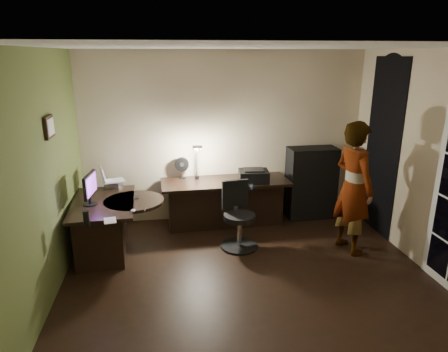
{
  "coord_description": "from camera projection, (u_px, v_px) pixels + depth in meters",
  "views": [
    {
      "loc": [
        -0.93,
        -4.21,
        2.63
      ],
      "look_at": [
        -0.15,
        1.05,
        1.0
      ],
      "focal_mm": 32.0,
      "sensor_mm": 36.0,
      "label": 1
    }
  ],
  "objects": [
    {
      "name": "floor",
      "position": [
        249.0,
        279.0,
        4.88
      ],
      "size": [
        4.5,
        4.0,
        0.01
      ],
      "primitive_type": "cube",
      "color": "black",
      "rests_on": "ground"
    },
    {
      "name": "ceiling",
      "position": [
        254.0,
        46.0,
        4.09
      ],
      "size": [
        4.5,
        4.0,
        0.01
      ],
      "primitive_type": "cube",
      "color": "silver",
      "rests_on": "floor"
    },
    {
      "name": "wall_back",
      "position": [
        224.0,
        137.0,
        6.38
      ],
      "size": [
        4.5,
        0.01,
        2.7
      ],
      "primitive_type": "cube",
      "color": "#C5B491",
      "rests_on": "floor"
    },
    {
      "name": "wall_front",
      "position": [
        316.0,
        260.0,
        2.59
      ],
      "size": [
        4.5,
        0.01,
        2.7
      ],
      "primitive_type": "cube",
      "color": "#C5B491",
      "rests_on": "floor"
    },
    {
      "name": "wall_left",
      "position": [
        40.0,
        182.0,
        4.17
      ],
      "size": [
        0.01,
        4.0,
        2.7
      ],
      "primitive_type": "cube",
      "color": "#C5B491",
      "rests_on": "floor"
    },
    {
      "name": "wall_right",
      "position": [
        434.0,
        165.0,
        4.8
      ],
      "size": [
        0.01,
        4.0,
        2.7
      ],
      "primitive_type": "cube",
      "color": "#C5B491",
      "rests_on": "floor"
    },
    {
      "name": "green_wall_overlay",
      "position": [
        41.0,
        182.0,
        4.17
      ],
      "size": [
        0.0,
        4.0,
        2.7
      ],
      "primitive_type": "cube",
      "color": "#54642D",
      "rests_on": "floor"
    },
    {
      "name": "arched_doorway",
      "position": [
        382.0,
        148.0,
        5.9
      ],
      "size": [
        0.01,
        0.9,
        2.6
      ],
      "primitive_type": "cube",
      "color": "black",
      "rests_on": "floor"
    },
    {
      "name": "framed_picture",
      "position": [
        49.0,
        127.0,
        4.45
      ],
      "size": [
        0.04,
        0.3,
        0.25
      ],
      "primitive_type": "cube",
      "color": "black",
      "rests_on": "wall_left"
    },
    {
      "name": "desk_left",
      "position": [
        106.0,
        227.0,
        5.41
      ],
      "size": [
        0.86,
        1.34,
        0.75
      ],
      "primitive_type": "cube",
      "rotation": [
        0.0,
        0.0,
        0.05
      ],
      "color": "black",
      "rests_on": "floor"
    },
    {
      "name": "desk_right",
      "position": [
        225.0,
        203.0,
        6.31
      ],
      "size": [
        2.0,
        0.76,
        0.74
      ],
      "primitive_type": "cube",
      "rotation": [
        0.0,
        0.0,
        0.03
      ],
      "color": "black",
      "rests_on": "floor"
    },
    {
      "name": "cabinet",
      "position": [
        311.0,
        183.0,
        6.59
      ],
      "size": [
        0.8,
        0.41,
        1.18
      ],
      "primitive_type": "cube",
      "rotation": [
        0.0,
        0.0,
        0.02
      ],
      "color": "black",
      "rests_on": "floor"
    },
    {
      "name": "laptop_stand",
      "position": [
        114.0,
        184.0,
        5.87
      ],
      "size": [
        0.27,
        0.25,
        0.09
      ],
      "primitive_type": "cube",
      "rotation": [
        0.0,
        0.0,
        -0.32
      ],
      "color": "silver",
      "rests_on": "desk_left"
    },
    {
      "name": "laptop",
      "position": [
        113.0,
        174.0,
        5.82
      ],
      "size": [
        0.39,
        0.38,
        0.22
      ],
      "primitive_type": "cube",
      "rotation": [
        0.0,
        0.0,
        0.28
      ],
      "color": "silver",
      "rests_on": "laptop_stand"
    },
    {
      "name": "monitor",
      "position": [
        89.0,
        194.0,
        5.15
      ],
      "size": [
        0.15,
        0.47,
        0.3
      ],
      "primitive_type": "cube",
      "rotation": [
        0.0,
        0.0,
        -0.12
      ],
      "color": "black",
      "rests_on": "desk_left"
    },
    {
      "name": "mouse",
      "position": [
        133.0,
        211.0,
        4.96
      ],
      "size": [
        0.06,
        0.09,
        0.03
      ],
      "primitive_type": "ellipsoid",
      "rotation": [
        0.0,
        0.0,
        -0.06
      ],
      "color": "silver",
      "rests_on": "desk_left"
    },
    {
      "name": "phone",
      "position": [
        136.0,
        197.0,
        5.46
      ],
      "size": [
        0.07,
        0.14,
        0.01
      ],
      "primitive_type": "cube",
      "rotation": [
        0.0,
        0.0,
        -0.01
      ],
      "color": "black",
      "rests_on": "desk_left"
    },
    {
      "name": "pen",
      "position": [
        145.0,
        209.0,
        5.03
      ],
      "size": [
        0.02,
        0.15,
        0.01
      ],
      "primitive_type": "cube",
      "rotation": [
        0.0,
        0.0,
        -0.08
      ],
      "color": "black",
      "rests_on": "desk_left"
    },
    {
      "name": "speaker",
      "position": [
        86.0,
        218.0,
        4.53
      ],
      "size": [
        0.07,
        0.07,
        0.18
      ],
      "primitive_type": "cylinder",
      "rotation": [
        0.0,
        0.0,
        -0.03
      ],
      "color": "black",
      "rests_on": "desk_left"
    },
    {
      "name": "notepad",
      "position": [
        110.0,
        221.0,
        4.69
      ],
      "size": [
        0.17,
        0.21,
        0.01
      ],
      "primitive_type": "cube",
      "rotation": [
        0.0,
        0.0,
        0.16
      ],
      "color": "silver",
      "rests_on": "desk_left"
    },
    {
      "name": "desk_fan",
      "position": [
        182.0,
        168.0,
        6.29
      ],
      "size": [
        0.24,
        0.16,
        0.35
      ],
      "primitive_type": "cube",
      "rotation": [
        0.0,
        0.0,
        -0.16
      ],
      "color": "black",
      "rests_on": "desk_right"
    },
    {
      "name": "headphones",
      "position": [
        247.0,
        187.0,
        5.8
      ],
      "size": [
        0.2,
        0.11,
        0.09
      ],
      "primitive_type": "cube",
      "rotation": [
        0.0,
        0.0,
        -0.14
      ],
      "color": "navy",
      "rests_on": "desk_right"
    },
    {
      "name": "printer",
      "position": [
        254.0,
        175.0,
        6.15
      ],
      "size": [
        0.48,
        0.39,
        0.2
      ],
      "primitive_type": "cube",
      "rotation": [
        0.0,
        0.0,
        -0.09
      ],
      "color": "black",
      "rests_on": "desk_right"
    },
    {
      "name": "desk_lamp",
      "position": [
        197.0,
        160.0,
        6.2
      ],
      "size": [
        0.22,
        0.31,
        0.62
      ],
      "primitive_type": "cube",
      "rotation": [
        0.0,
        0.0,
        -0.28
      ],
      "color": "black",
      "rests_on": "desk_right"
    },
    {
      "name": "office_chair",
      "position": [
        239.0,
        217.0,
        5.54
      ],
      "size": [
        0.58,
        0.58,
        0.94
      ],
      "primitive_type": "cube",
      "rotation": [
        0.0,
        0.0,
        0.12
      ],
      "color": "black",
      "rests_on": "floor"
    },
    {
      "name": "person",
      "position": [
        353.0,
        188.0,
        5.35
      ],
      "size": [
        0.59,
        0.74,
        1.82
      ],
      "primitive_type": "imported",
      "rotation": [
        0.0,
        0.0,
        1.84
      ],
      "color": "#D8A88C",
      "rests_on": "floor"
    }
  ]
}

